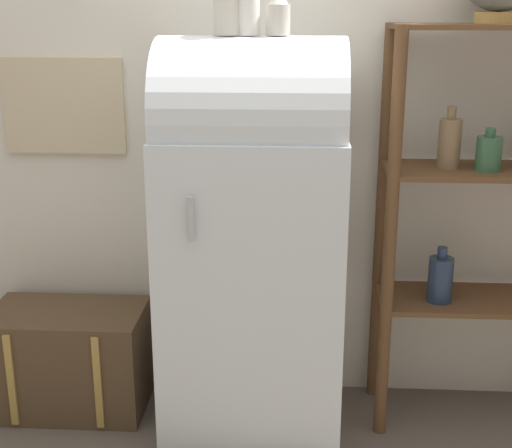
{
  "coord_description": "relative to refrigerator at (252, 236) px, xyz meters",
  "views": [
    {
      "loc": [
        0.18,
        -2.4,
        1.68
      ],
      "look_at": [
        0.01,
        0.25,
        0.87
      ],
      "focal_mm": 50.0,
      "sensor_mm": 36.0,
      "label": 1
    }
  ],
  "objects": [
    {
      "name": "vase_center",
      "position": [
        -0.01,
        0.0,
        0.88
      ],
      "size": [
        0.08,
        0.08,
        0.25
      ],
      "color": "white",
      "rests_on": "refrigerator"
    },
    {
      "name": "refrigerator",
      "position": [
        0.0,
        0.0,
        0.0
      ],
      "size": [
        0.7,
        0.63,
        1.58
      ],
      "color": "silver",
      "rests_on": "ground_plane"
    },
    {
      "name": "suitcase_trunk",
      "position": [
        -0.8,
        0.07,
        -0.6
      ],
      "size": [
        0.65,
        0.4,
        0.45
      ],
      "color": "brown",
      "rests_on": "ground_plane"
    },
    {
      "name": "wall_back",
      "position": [
        -0.01,
        0.32,
        0.53
      ],
      "size": [
        7.0,
        0.09,
        2.7
      ],
      "color": "silver",
      "rests_on": "ground_plane"
    },
    {
      "name": "vase_right",
      "position": [
        0.09,
        0.0,
        0.84
      ],
      "size": [
        0.09,
        0.09,
        0.16
      ],
      "color": "beige",
      "rests_on": "refrigerator"
    },
    {
      "name": "shelf_unit",
      "position": [
        0.89,
        0.1,
        0.13
      ],
      "size": [
        0.78,
        0.36,
        1.62
      ],
      "color": "brown",
      "rests_on": "ground_plane"
    }
  ]
}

